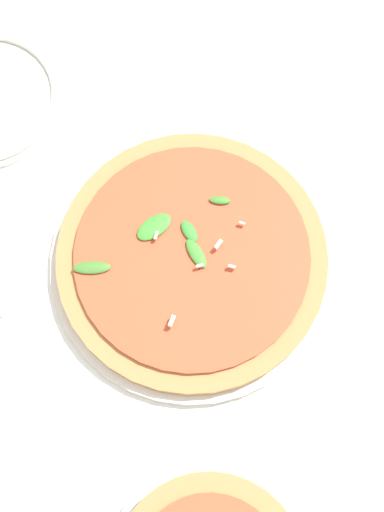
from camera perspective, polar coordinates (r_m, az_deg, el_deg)
name	(u,v)px	position (r m, az deg, el deg)	size (l,w,h in m)	color
ground_plane	(180,262)	(0.88, -0.97, -0.52)	(6.00, 6.00, 0.00)	silver
pizza_arugula_main	(192,259)	(0.86, -0.01, -0.26)	(0.35, 0.35, 0.05)	silver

